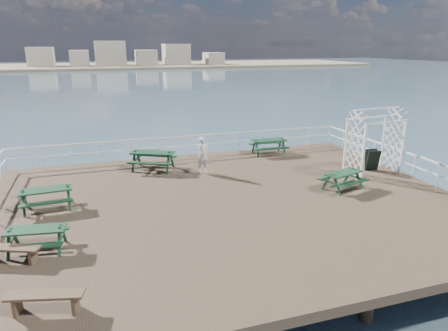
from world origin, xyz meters
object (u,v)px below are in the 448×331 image
(flat_bench_far, at_px, (45,298))
(picnic_table_c, at_px, (269,144))
(picnic_table_e, at_px, (343,177))
(picnic_table_b, at_px, (153,157))
(picnic_table_a, at_px, (46,195))
(trellis_arbor, at_px, (374,144))
(person, at_px, (203,155))
(picnic_table_d, at_px, (36,235))
(flat_bench_near, at_px, (11,251))

(flat_bench_far, bearing_deg, picnic_table_c, 60.75)
(picnic_table_e, distance_m, flat_bench_far, 12.03)
(picnic_table_b, height_order, picnic_table_c, picnic_table_b)
(picnic_table_a, distance_m, picnic_table_c, 11.78)
(picnic_table_b, distance_m, trellis_arbor, 10.42)
(trellis_arbor, relative_size, person, 1.79)
(trellis_arbor, bearing_deg, flat_bench_far, -158.90)
(picnic_table_c, distance_m, picnic_table_e, 6.09)
(flat_bench_far, relative_size, person, 1.03)
(flat_bench_far, bearing_deg, picnic_table_d, 113.62)
(flat_bench_near, relative_size, trellis_arbor, 0.54)
(flat_bench_near, relative_size, flat_bench_far, 0.94)
(picnic_table_d, relative_size, trellis_arbor, 0.60)
(picnic_table_d, xyz_separation_m, flat_bench_near, (-0.61, -0.48, -0.16))
(picnic_table_a, distance_m, flat_bench_near, 3.79)
(person, bearing_deg, picnic_table_d, -148.69)
(picnic_table_a, bearing_deg, picnic_table_d, -93.69)
(picnic_table_c, height_order, trellis_arbor, trellis_arbor)
(picnic_table_e, height_order, flat_bench_far, picnic_table_e)
(flat_bench_far, distance_m, trellis_arbor, 15.06)
(picnic_table_a, height_order, picnic_table_e, picnic_table_a)
(picnic_table_e, distance_m, person, 6.33)
(picnic_table_a, xyz_separation_m, picnic_table_c, (10.87, 4.54, 0.02))
(trellis_arbor, bearing_deg, picnic_table_b, 155.42)
(flat_bench_near, bearing_deg, picnic_table_e, 32.60)
(picnic_table_e, relative_size, trellis_arbor, 0.67)
(picnic_table_c, bearing_deg, picnic_table_e, -79.95)
(picnic_table_a, relative_size, picnic_table_e, 0.93)
(picnic_table_b, xyz_separation_m, picnic_table_c, (6.47, 0.89, -0.05))
(picnic_table_a, xyz_separation_m, picnic_table_e, (11.53, -1.51, -0.03))
(picnic_table_b, height_order, flat_bench_far, picnic_table_b)
(flat_bench_far, bearing_deg, picnic_table_a, 108.94)
(picnic_table_b, bearing_deg, trellis_arbor, 6.20)
(picnic_table_e, height_order, trellis_arbor, trellis_arbor)
(flat_bench_near, height_order, trellis_arbor, trellis_arbor)
(trellis_arbor, bearing_deg, picnic_table_c, 121.74)
(picnic_table_c, bearing_deg, picnic_table_b, -168.39)
(picnic_table_b, bearing_deg, flat_bench_far, -84.38)
(flat_bench_near, height_order, person, person)
(picnic_table_a, distance_m, person, 6.98)
(picnic_table_c, xyz_separation_m, picnic_table_d, (-10.85, -7.80, -0.07))
(flat_bench_near, bearing_deg, flat_bench_far, -44.75)
(picnic_table_a, relative_size, flat_bench_near, 1.14)
(picnic_table_c, relative_size, flat_bench_near, 1.18)
(flat_bench_far, relative_size, trellis_arbor, 0.57)
(picnic_table_a, bearing_deg, flat_bench_far, -89.15)
(person, bearing_deg, flat_bench_far, -133.92)
(picnic_table_b, relative_size, person, 1.49)
(picnic_table_a, xyz_separation_m, picnic_table_b, (4.40, 3.65, 0.07))
(flat_bench_far, height_order, trellis_arbor, trellis_arbor)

